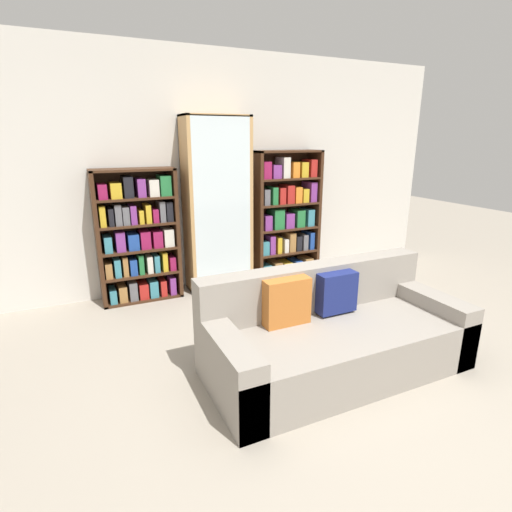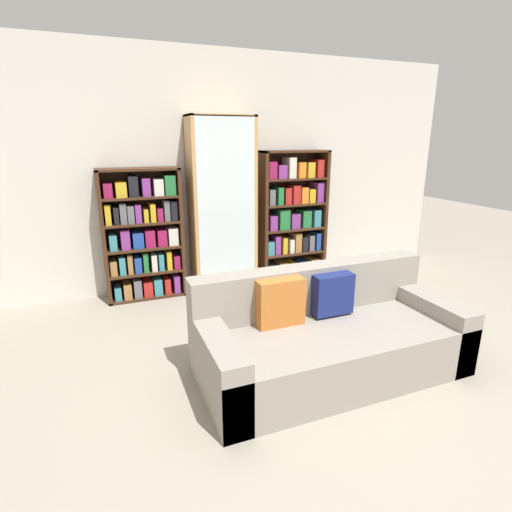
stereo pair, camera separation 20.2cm
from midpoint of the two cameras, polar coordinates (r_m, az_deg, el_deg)
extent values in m
plane|color=gray|center=(2.99, 15.49, -19.83)|extent=(16.00, 16.00, 0.00)
cube|color=beige|center=(4.87, -3.11, 11.88)|extent=(6.12, 0.06, 2.70)
cube|color=gray|center=(3.19, 12.61, -12.99)|extent=(2.01, 0.89, 0.39)
cube|color=gray|center=(3.29, 9.68, -4.50)|extent=(2.01, 0.20, 0.38)
cube|color=gray|center=(2.80, -3.45, -15.62)|extent=(0.20, 0.89, 0.51)
cube|color=gray|center=(3.71, 24.47, -8.74)|extent=(0.20, 0.89, 0.51)
cube|color=#B76628|center=(3.00, 5.46, -6.65)|extent=(0.36, 0.12, 0.36)
cube|color=navy|center=(3.22, 12.69, -5.34)|extent=(0.32, 0.12, 0.32)
cube|color=#3D2314|center=(4.51, -19.78, 2.42)|extent=(0.04, 0.32, 1.44)
cube|color=#3D2314|center=(4.60, -9.59, 3.45)|extent=(0.04, 0.32, 1.44)
cube|color=#3D2314|center=(4.43, -15.31, 11.89)|extent=(0.86, 0.32, 0.02)
cube|color=#3D2314|center=(4.74, -14.01, -5.38)|extent=(0.86, 0.32, 0.02)
cube|color=#3D2314|center=(4.68, -14.88, 3.36)|extent=(0.86, 0.01, 1.44)
cube|color=#3D2314|center=(4.65, -14.26, -2.06)|extent=(0.78, 0.32, 0.02)
cube|color=#3D2314|center=(4.57, -14.51, 1.25)|extent=(0.78, 0.32, 0.02)
cube|color=#3D2314|center=(4.50, -14.76, 4.67)|extent=(0.78, 0.32, 0.02)
cube|color=#3D2314|center=(4.46, -15.02, 8.17)|extent=(0.78, 0.32, 0.02)
cube|color=teal|center=(4.68, -17.98, -4.91)|extent=(0.07, 0.24, 0.15)
cube|color=olive|center=(4.68, -16.74, -4.62)|extent=(0.08, 0.24, 0.17)
cube|color=#5B5B60|center=(4.68, -15.43, -4.27)|extent=(0.08, 0.24, 0.21)
cube|color=#AD231E|center=(4.70, -14.07, -4.33)|extent=(0.10, 0.24, 0.17)
cube|color=teal|center=(4.71, -12.75, -4.07)|extent=(0.09, 0.24, 0.19)
cube|color=#AD231E|center=(4.73, -11.47, -3.98)|extent=(0.07, 0.24, 0.18)
cube|color=#7A3384|center=(4.74, -10.22, -3.69)|extent=(0.07, 0.24, 0.20)
cube|color=olive|center=(4.58, -18.52, -1.45)|extent=(0.07, 0.24, 0.16)
cube|color=teal|center=(4.58, -17.42, -1.12)|extent=(0.06, 0.24, 0.20)
cube|color=olive|center=(4.59, -16.42, -0.92)|extent=(0.05, 0.24, 0.21)
cube|color=#1E4293|center=(4.60, -15.39, -1.03)|extent=(0.07, 0.24, 0.18)
cube|color=#237038|center=(4.60, -14.39, -0.69)|extent=(0.05, 0.24, 0.21)
cube|color=beige|center=(4.62, -13.26, -0.72)|extent=(0.06, 0.24, 0.19)
cube|color=teal|center=(4.63, -12.32, -0.62)|extent=(0.05, 0.24, 0.19)
cube|color=gold|center=(4.64, -11.25, -0.36)|extent=(0.05, 0.24, 0.21)
cube|color=#8E1947|center=(4.66, -10.22, -0.63)|extent=(0.06, 0.24, 0.15)
cube|color=teal|center=(4.51, -18.57, 1.98)|extent=(0.08, 0.24, 0.17)
cube|color=#7A3384|center=(4.51, -17.02, 2.41)|extent=(0.09, 0.24, 0.21)
cube|color=#1E4293|center=(4.53, -15.36, 2.33)|extent=(0.11, 0.24, 0.17)
cube|color=#8E1947|center=(4.54, -13.80, 2.61)|extent=(0.10, 0.24, 0.19)
cube|color=#8E1947|center=(4.56, -12.19, 2.71)|extent=(0.10, 0.24, 0.18)
cube|color=beige|center=(4.58, -10.70, 2.94)|extent=(0.10, 0.24, 0.19)
cube|color=gold|center=(4.45, -19.23, 5.70)|extent=(0.06, 0.24, 0.21)
cube|color=black|center=(4.45, -18.19, 5.60)|extent=(0.05, 0.24, 0.18)
cube|color=#5B5B60|center=(4.45, -17.29, 5.92)|extent=(0.07, 0.24, 0.22)
cube|color=#5B5B60|center=(4.46, -16.31, 5.84)|extent=(0.07, 0.24, 0.19)
cube|color=#7A3384|center=(4.47, -15.35, 5.99)|extent=(0.06, 0.24, 0.20)
cube|color=gold|center=(4.48, -14.32, 5.73)|extent=(0.05, 0.24, 0.14)
cube|color=gold|center=(4.49, -13.41, 6.15)|extent=(0.05, 0.24, 0.19)
cube|color=#8E1947|center=(4.50, -12.45, 5.91)|extent=(0.06, 0.24, 0.14)
cube|color=#5B5B60|center=(4.51, -11.54, 6.48)|extent=(0.06, 0.24, 0.22)
cube|color=black|center=(4.52, -10.60, 6.51)|extent=(0.07, 0.24, 0.21)
cube|color=#8E1947|center=(4.41, -19.22, 8.88)|extent=(0.09, 0.24, 0.15)
cube|color=gold|center=(4.42, -17.54, 9.09)|extent=(0.11, 0.24, 0.16)
cube|color=black|center=(4.43, -15.97, 9.61)|extent=(0.09, 0.24, 0.22)
cube|color=#7A3384|center=(4.44, -14.28, 9.58)|extent=(0.08, 0.24, 0.19)
cube|color=beige|center=(4.46, -12.64, 9.63)|extent=(0.10, 0.24, 0.17)
cube|color=#237038|center=(4.48, -11.09, 9.98)|extent=(0.11, 0.24, 0.21)
cube|color=tan|center=(4.56, -7.81, 6.91)|extent=(0.04, 0.36, 1.98)
cube|color=tan|center=(4.77, 0.46, 7.49)|extent=(0.04, 0.36, 1.98)
cube|color=tan|center=(4.60, -3.81, 19.37)|extent=(0.74, 0.36, 0.02)
cube|color=tan|center=(4.91, -3.38, -4.14)|extent=(0.74, 0.36, 0.02)
cube|color=tan|center=(4.82, -4.24, 7.53)|extent=(0.74, 0.01, 1.98)
cube|color=silver|center=(4.49, -2.87, 6.89)|extent=(0.66, 0.01, 1.96)
cube|color=tan|center=(4.80, -3.45, -0.40)|extent=(0.66, 0.32, 0.02)
cube|color=tan|center=(4.72, -3.51, 3.36)|extent=(0.66, 0.32, 0.02)
cube|color=tan|center=(4.65, -3.58, 7.23)|extent=(0.66, 0.32, 0.02)
cube|color=tan|center=(4.61, -3.66, 11.19)|extent=(0.66, 0.32, 0.02)
cube|color=tan|center=(4.59, -3.73, 15.20)|extent=(0.66, 0.32, 0.02)
cylinder|color=silver|center=(4.82, -6.19, -3.98)|extent=(0.01, 0.01, 0.07)
cone|color=silver|center=(4.80, -6.22, -3.08)|extent=(0.09, 0.09, 0.09)
cylinder|color=silver|center=(4.84, -4.72, -3.86)|extent=(0.01, 0.01, 0.07)
cone|color=silver|center=(4.81, -4.74, -2.96)|extent=(0.09, 0.09, 0.09)
cylinder|color=silver|center=(4.88, -3.32, -3.68)|extent=(0.01, 0.01, 0.07)
cone|color=silver|center=(4.85, -3.33, -2.79)|extent=(0.09, 0.09, 0.09)
cylinder|color=silver|center=(4.94, -2.04, -3.41)|extent=(0.01, 0.01, 0.07)
cone|color=silver|center=(4.91, -2.05, -2.52)|extent=(0.09, 0.09, 0.09)
cylinder|color=silver|center=(4.97, -0.65, -3.26)|extent=(0.01, 0.01, 0.07)
cone|color=silver|center=(4.94, -0.65, -2.38)|extent=(0.09, 0.09, 0.09)
cylinder|color=silver|center=(4.72, -6.33, -0.15)|extent=(0.01, 0.01, 0.07)
cone|color=silver|center=(4.70, -6.36, 0.80)|extent=(0.09, 0.09, 0.09)
cylinder|color=silver|center=(4.75, -4.87, -0.01)|extent=(0.01, 0.01, 0.07)
cone|color=silver|center=(4.73, -4.90, 0.94)|extent=(0.09, 0.09, 0.09)
cylinder|color=silver|center=(4.79, -3.45, 0.16)|extent=(0.01, 0.01, 0.07)
cone|color=silver|center=(4.77, -3.47, 1.10)|extent=(0.09, 0.09, 0.09)
cylinder|color=silver|center=(4.84, -2.10, 0.35)|extent=(0.01, 0.01, 0.07)
cone|color=silver|center=(4.81, -2.11, 1.28)|extent=(0.09, 0.09, 0.09)
cylinder|color=silver|center=(4.85, -0.61, 0.42)|extent=(0.01, 0.01, 0.07)
cone|color=silver|center=(4.83, -0.61, 1.35)|extent=(0.09, 0.09, 0.09)
cylinder|color=silver|center=(4.63, -6.55, 3.72)|extent=(0.01, 0.01, 0.09)
cone|color=silver|center=(4.61, -6.59, 4.91)|extent=(0.07, 0.07, 0.11)
cylinder|color=silver|center=(4.66, -5.33, 3.85)|extent=(0.01, 0.01, 0.09)
cone|color=silver|center=(4.64, -5.37, 5.02)|extent=(0.07, 0.07, 0.11)
cylinder|color=silver|center=(4.69, -4.12, 3.96)|extent=(0.01, 0.01, 0.09)
cone|color=silver|center=(4.67, -4.14, 5.13)|extent=(0.07, 0.07, 0.11)
cylinder|color=silver|center=(4.70, -2.86, 4.03)|extent=(0.01, 0.01, 0.09)
cone|color=silver|center=(4.68, -2.87, 5.19)|extent=(0.07, 0.07, 0.11)
cylinder|color=silver|center=(4.75, -1.70, 4.15)|extent=(0.01, 0.01, 0.09)
cone|color=silver|center=(4.73, -1.71, 5.31)|extent=(0.07, 0.07, 0.11)
cylinder|color=silver|center=(4.81, -0.66, 4.32)|extent=(0.01, 0.01, 0.09)
cone|color=silver|center=(4.79, -0.66, 5.46)|extent=(0.07, 0.07, 0.11)
cylinder|color=silver|center=(4.58, -6.04, 7.57)|extent=(0.01, 0.01, 0.06)
cone|color=silver|center=(4.57, -6.07, 8.45)|extent=(0.09, 0.09, 0.08)
cylinder|color=silver|center=(4.66, -3.66, 7.79)|extent=(0.01, 0.01, 0.06)
cone|color=silver|center=(4.65, -3.68, 8.66)|extent=(0.09, 0.09, 0.08)
cylinder|color=silver|center=(4.72, -1.21, 7.93)|extent=(0.01, 0.01, 0.06)
cone|color=silver|center=(4.71, -1.21, 8.79)|extent=(0.09, 0.09, 0.08)
cylinder|color=silver|center=(4.55, -6.75, 11.74)|extent=(0.01, 0.01, 0.09)
cone|color=silver|center=(4.54, -6.79, 12.98)|extent=(0.09, 0.09, 0.11)
cylinder|color=silver|center=(4.57, -5.18, 11.81)|extent=(0.01, 0.01, 0.09)
cone|color=silver|center=(4.56, -5.21, 13.05)|extent=(0.09, 0.09, 0.11)
cylinder|color=silver|center=(4.60, -3.64, 11.88)|extent=(0.01, 0.01, 0.09)
cone|color=silver|center=(4.59, -3.66, 13.10)|extent=(0.09, 0.09, 0.11)
cylinder|color=silver|center=(4.65, -2.17, 11.94)|extent=(0.01, 0.01, 0.09)
cone|color=silver|center=(4.64, -2.18, 13.16)|extent=(0.09, 0.09, 0.11)
cylinder|color=silver|center=(4.68, -0.65, 11.98)|extent=(0.01, 0.01, 0.09)
cone|color=silver|center=(4.67, -0.65, 13.19)|extent=(0.09, 0.09, 0.11)
cylinder|color=silver|center=(4.51, -6.96, 15.76)|extent=(0.01, 0.01, 0.08)
cone|color=silver|center=(4.51, -7.00, 16.91)|extent=(0.07, 0.07, 0.10)
cylinder|color=silver|center=(4.55, -5.68, 15.80)|extent=(0.01, 0.01, 0.08)
cone|color=silver|center=(4.55, -5.71, 16.94)|extent=(0.07, 0.07, 0.10)
cylinder|color=silver|center=(4.58, -4.41, 15.84)|extent=(0.01, 0.01, 0.08)
cone|color=silver|center=(4.58, -4.44, 16.97)|extent=(0.07, 0.07, 0.10)
cylinder|color=silver|center=(4.60, -3.07, 15.87)|extent=(0.01, 0.01, 0.08)
cone|color=silver|center=(4.60, -3.09, 16.99)|extent=(0.07, 0.07, 0.10)
cylinder|color=silver|center=(4.64, -1.83, 15.89)|extent=(0.01, 0.01, 0.08)
cone|color=silver|center=(4.64, -1.84, 17.00)|extent=(0.07, 0.07, 0.10)
cylinder|color=silver|center=(4.69, -0.67, 15.90)|extent=(0.01, 0.01, 0.08)
cone|color=silver|center=(4.69, -0.68, 17.01)|extent=(0.07, 0.07, 0.10)
cube|color=#3D2314|center=(4.89, 2.03, 5.39)|extent=(0.04, 0.32, 1.60)
cube|color=#3D2314|center=(5.26, 10.27, 5.95)|extent=(0.04, 0.32, 1.60)
cube|color=#3D2314|center=(4.97, 6.60, 14.63)|extent=(0.86, 0.32, 0.02)
cube|color=#3D2314|center=(5.27, 6.03, -2.75)|extent=(0.86, 0.32, 0.02)
cube|color=#3D2314|center=(5.20, 5.51, 6.00)|extent=(0.86, 0.01, 1.60)
cube|color=#3D2314|center=(5.17, 6.14, 0.63)|extent=(0.78, 0.32, 0.02)
cube|color=#3D2314|center=(5.09, 6.25, 3.98)|extent=(0.78, 0.32, 0.02)
cube|color=#3D2314|center=(5.03, 6.36, 7.43)|extent=(0.78, 0.32, 0.02)
cube|color=#3D2314|center=(5.00, 6.47, 10.94)|extent=(0.78, 0.32, 0.02)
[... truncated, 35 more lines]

